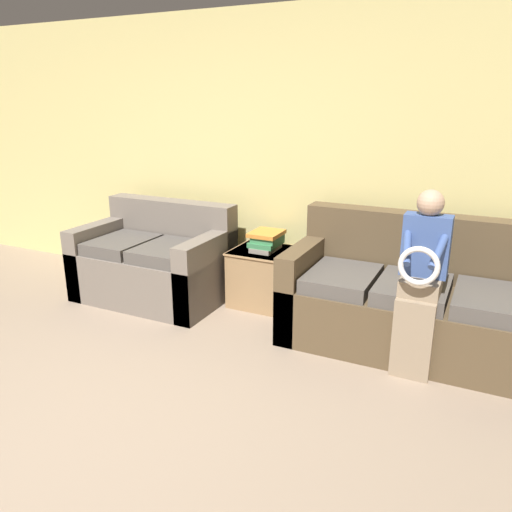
{
  "coord_description": "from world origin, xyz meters",
  "views": [
    {
      "loc": [
        1.96,
        -1.32,
        1.8
      ],
      "look_at": [
        0.51,
        1.69,
        0.74
      ],
      "focal_mm": 35.0,
      "sensor_mm": 36.0,
      "label": 1
    }
  ],
  "objects": [
    {
      "name": "couch_main",
      "position": [
        1.53,
        2.31,
        0.34
      ],
      "size": [
        1.88,
        0.88,
        0.96
      ],
      "color": "brown",
      "rests_on": "ground_plane"
    },
    {
      "name": "couch_side",
      "position": [
        -0.81,
        2.25,
        0.33
      ],
      "size": [
        1.34,
        0.86,
        0.87
      ],
      "color": "#70665B",
      "rests_on": "ground_plane"
    },
    {
      "name": "book_stack",
      "position": [
        0.2,
        2.55,
        0.6
      ],
      "size": [
        0.26,
        0.31,
        0.17
      ],
      "color": "gray",
      "rests_on": "side_shelf"
    },
    {
      "name": "ground_plane",
      "position": [
        0.0,
        0.0,
        0.0
      ],
      "size": [
        14.0,
        14.0,
        0.0
      ],
      "primitive_type": "plane",
      "color": "gray"
    },
    {
      "name": "child_left_seated",
      "position": [
        1.6,
        1.94,
        0.68
      ],
      "size": [
        0.31,
        0.38,
        1.24
      ],
      "color": "gray",
      "rests_on": "ground_plane"
    },
    {
      "name": "side_shelf",
      "position": [
        0.2,
        2.54,
        0.26
      ],
      "size": [
        0.59,
        0.52,
        0.51
      ],
      "color": "#9E7A51",
      "rests_on": "ground_plane"
    },
    {
      "name": "wall_back",
      "position": [
        0.0,
        2.85,
        1.27
      ],
      "size": [
        7.53,
        0.06,
        2.55
      ],
      "color": "#DBCC7F",
      "rests_on": "ground_plane"
    }
  ]
}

